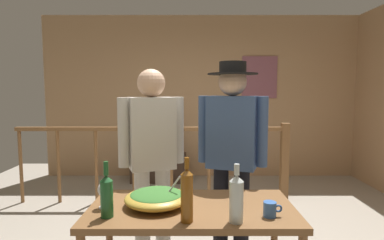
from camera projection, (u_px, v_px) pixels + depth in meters
back_wall at (202, 97)px, 5.43m from camera, size 5.38×0.10×2.75m
framed_picture at (260, 77)px, 5.34m from camera, size 0.60×0.03×0.71m
stair_railing at (190, 153)px, 4.15m from camera, size 3.60×0.10×1.07m
tv_console at (159, 168)px, 5.20m from camera, size 0.90×0.40×0.44m
flat_screen_tv at (159, 139)px, 5.12m from camera, size 0.59×0.12×0.45m
serving_table at (192, 219)px, 2.01m from camera, size 1.30×0.66×0.77m
salad_bowl at (157, 197)px, 2.01m from camera, size 0.41×0.41×0.21m
wine_glass at (105, 190)px, 1.96m from camera, size 0.08×0.08×0.17m
wine_bottle_clear at (236, 198)px, 1.75m from camera, size 0.08×0.08×0.33m
wine_bottle_amber at (187, 195)px, 1.75m from camera, size 0.07×0.07×0.37m
wine_bottle_green at (107, 195)px, 1.82m from camera, size 0.07×0.07×0.33m
mug_blue at (270, 209)px, 1.83m from camera, size 0.11×0.08×0.09m
person_standing_left at (152, 151)px, 2.65m from camera, size 0.53×0.33×1.68m
person_standing_right at (232, 145)px, 2.64m from camera, size 0.56×0.41×1.74m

